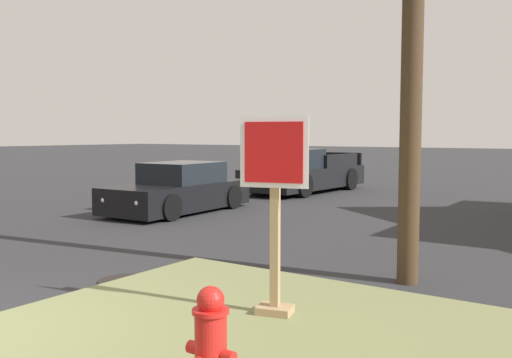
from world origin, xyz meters
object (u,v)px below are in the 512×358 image
manhole_cover (125,281)px  parked_sedan_black (179,191)px  pickup_truck_black (303,174)px  stop_sign (275,220)px  fire_hydrant (211,353)px

manhole_cover → parked_sedan_black: size_ratio=0.17×
manhole_cover → pickup_truck_black: size_ratio=0.13×
pickup_truck_black → stop_sign: bearing=-61.8°
stop_sign → manhole_cover: bearing=174.8°
fire_hydrant → manhole_cover: bearing=145.9°
stop_sign → pickup_truck_black: size_ratio=0.39×
fire_hydrant → stop_sign: 2.20m
fire_hydrant → pickup_truck_black: (-7.02, 13.68, 0.13)m
manhole_cover → parked_sedan_black: (-3.95, 5.43, 0.53)m
fire_hydrant → stop_sign: (-0.75, 1.98, 0.59)m
manhole_cover → pickup_truck_black: (-3.75, 11.46, 0.61)m
stop_sign → parked_sedan_black: (-6.47, 5.66, -0.54)m
fire_hydrant → parked_sedan_black: size_ratio=0.21×
fire_hydrant → manhole_cover: 3.98m
fire_hydrant → pickup_truck_black: size_ratio=0.17×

